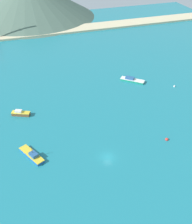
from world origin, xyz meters
TOP-DOWN VIEW (x-y plane):
  - ground at (0.00, 30.00)m, footprint 260.00×280.00m
  - fishing_boat_0 at (-23.65, 32.41)m, footprint 7.27×4.89m
  - fishing_boat_4 at (28.49, 43.99)m, footprint 10.31×9.69m
  - fishing_boat_5 at (-22.72, 7.89)m, footprint 7.07×10.59m
  - buoy_0 at (22.18, 1.51)m, footprint 1.10×1.10m
  - buoy_1 at (44.45, 33.04)m, footprint 0.90×0.90m
  - beach_strip at (0.00, 123.95)m, footprint 247.00×14.38m

SIDE VIEW (x-z plane):
  - ground at x=0.00m, z-range -0.50..0.00m
  - buoy_1 at x=44.45m, z-range -0.29..0.61m
  - buoy_0 at x=22.18m, z-range -0.36..0.74m
  - beach_strip at x=0.00m, z-range 0.00..1.20m
  - fishing_boat_4 at x=28.49m, z-range -0.26..1.61m
  - fishing_boat_5 at x=-22.72m, z-range -1.62..3.03m
  - fishing_boat_0 at x=-23.65m, z-range -0.25..1.96m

